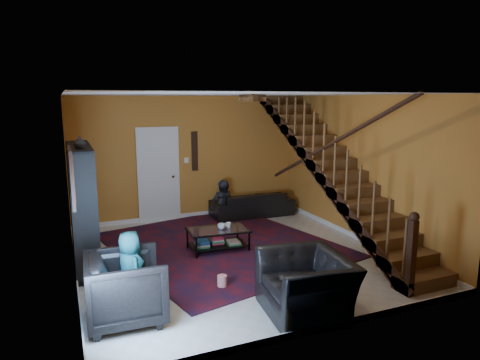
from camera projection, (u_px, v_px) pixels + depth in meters
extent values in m
plane|color=beige|center=(233.00, 256.00, 7.55)|extent=(5.50, 5.50, 0.00)
plane|color=#B87029|center=(188.00, 158.00, 9.78)|extent=(5.20, 0.00, 5.20)
plane|color=#B87029|center=(324.00, 219.00, 4.80)|extent=(5.20, 0.00, 5.20)
plane|color=#B87029|center=(69.00, 190.00, 6.30)|extent=(0.00, 5.50, 5.50)
plane|color=#B87029|center=(357.00, 169.00, 8.28)|extent=(0.00, 5.50, 5.50)
plane|color=white|center=(233.00, 94.00, 7.03)|extent=(5.50, 5.50, 0.00)
cube|color=silver|center=(190.00, 215.00, 10.02)|extent=(5.20, 0.02, 0.10)
cube|color=silver|center=(77.00, 276.00, 6.56)|extent=(0.02, 5.50, 0.10)
cube|color=#B87029|center=(337.00, 174.00, 8.11)|extent=(0.95, 4.92, 2.83)
cube|color=black|center=(316.00, 172.00, 7.92)|extent=(0.04, 5.02, 3.02)
cylinder|color=black|center=(318.00, 147.00, 7.85)|extent=(0.07, 4.20, 2.44)
cube|color=black|center=(411.00, 259.00, 5.92)|extent=(0.10, 0.10, 1.10)
cube|color=black|center=(83.00, 206.00, 6.99)|extent=(0.35, 1.80, 2.00)
cube|color=black|center=(85.00, 241.00, 7.10)|extent=(0.35, 1.72, 0.03)
cube|color=black|center=(82.00, 197.00, 6.96)|extent=(0.35, 1.72, 0.03)
cube|color=silver|center=(159.00, 176.00, 9.56)|extent=(0.82, 0.05, 2.05)
cube|color=maroon|center=(71.00, 177.00, 5.43)|extent=(0.04, 0.74, 0.74)
cube|color=black|center=(195.00, 151.00, 9.79)|extent=(0.14, 0.03, 0.90)
cylinder|color=#3F2814|center=(253.00, 98.00, 6.31)|extent=(0.40, 0.40, 0.10)
cube|color=#450C13|center=(222.00, 245.00, 8.10)|extent=(4.43, 4.82, 0.02)
imported|color=black|center=(252.00, 204.00, 10.11)|extent=(1.94, 0.79, 0.56)
imported|color=black|center=(126.00, 288.00, 5.27)|extent=(0.98, 0.96, 0.86)
imported|color=black|center=(306.00, 285.00, 5.48)|extent=(1.15, 1.28, 0.76)
imported|color=black|center=(223.00, 208.00, 9.89)|extent=(0.50, 0.33, 1.36)
imported|color=black|center=(223.00, 209.00, 9.90)|extent=(0.68, 0.56, 1.32)
imported|color=#165356|center=(130.00, 271.00, 5.55)|extent=(0.45, 0.58, 1.06)
cube|color=black|center=(196.00, 248.00, 7.35)|extent=(0.03, 0.03, 0.40)
cube|color=black|center=(249.00, 241.00, 7.73)|extent=(0.03, 0.03, 0.40)
cube|color=black|center=(187.00, 239.00, 7.85)|extent=(0.03, 0.03, 0.40)
cube|color=black|center=(237.00, 232.00, 8.23)|extent=(0.03, 0.03, 0.40)
cube|color=black|center=(218.00, 245.00, 7.81)|extent=(1.04, 0.64, 0.02)
cube|color=silver|center=(218.00, 229.00, 7.75)|extent=(1.10, 0.70, 0.02)
imported|color=#999999|center=(221.00, 226.00, 7.74)|extent=(0.14, 0.14, 0.10)
imported|color=#999999|center=(228.00, 225.00, 7.85)|extent=(0.12, 0.12, 0.09)
imported|color=#999999|center=(223.00, 226.00, 7.85)|extent=(0.24, 0.24, 0.05)
imported|color=#999999|center=(80.00, 142.00, 6.33)|extent=(0.18, 0.18, 0.19)
cylinder|color=red|center=(222.00, 281.00, 6.27)|extent=(0.15, 0.15, 0.16)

